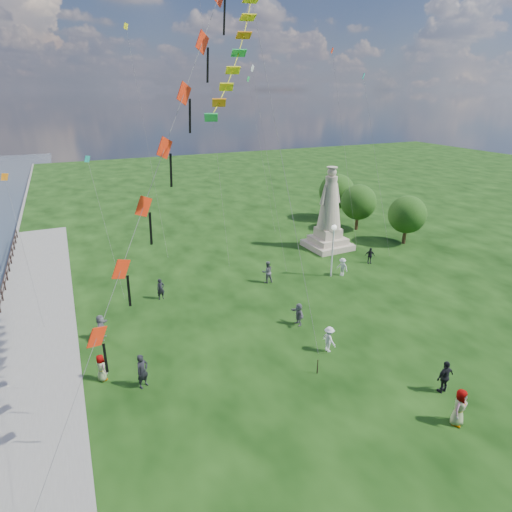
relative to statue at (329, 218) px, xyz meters
name	(u,v)px	position (x,y,z in m)	size (l,w,h in m)	color
waterfront	(7,385)	(-27.50, -11.11, -3.11)	(200.00, 200.00, 1.51)	#33404C
statue	(329,218)	(0.00, 0.00, 0.00)	(4.16, 4.16, 8.07)	tan
lamppost	(333,240)	(-3.61, -6.11, 0.23)	(0.42, 0.42, 4.55)	silver
tree_row	(362,201)	(6.83, 3.85, 0.19)	(5.47, 14.41, 5.53)	#382314
person_0	(142,371)	(-20.79, -14.28, -2.08)	(0.71, 0.46, 1.93)	black
person_2	(329,339)	(-9.99, -15.49, -2.23)	(1.06, 0.55, 1.64)	silver
person_3	(445,377)	(-6.59, -21.12, -2.12)	(1.09, 0.56, 1.86)	black
person_4	(459,407)	(-7.79, -23.11, -2.10)	(0.93, 0.57, 1.90)	#595960
person_5	(101,327)	(-22.32, -8.46, -2.21)	(1.56, 0.67, 1.68)	#595960
person_6	(161,289)	(-17.68, -4.44, -2.23)	(0.60, 0.39, 1.63)	black
person_7	(267,272)	(-9.08, -5.02, -2.12)	(0.90, 0.56, 1.85)	#595960
person_8	(342,267)	(-2.67, -6.35, -2.26)	(1.02, 0.52, 1.57)	silver
person_9	(370,256)	(1.22, -5.07, -2.30)	(0.87, 0.45, 1.49)	black
person_10	(101,368)	(-22.74, -12.80, -2.27)	(0.76, 0.47, 1.56)	#595960
person_11	(299,314)	(-10.09, -11.99, -2.27)	(1.45, 0.62, 1.56)	#595960
red_kite_train	(163,157)	(-19.08, -15.48, 9.05)	(11.09, 9.35, 19.43)	black
small_kites	(222,98)	(-9.74, 2.91, 11.06)	(30.97, 16.89, 32.11)	teal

